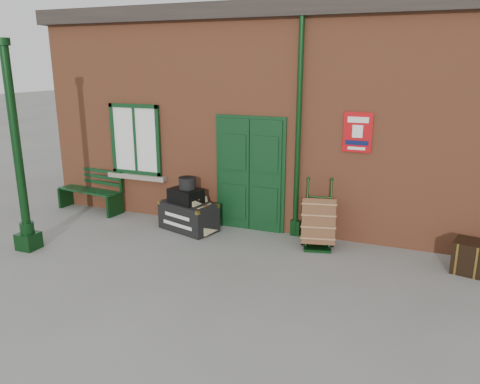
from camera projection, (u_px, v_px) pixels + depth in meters
The scene contains 11 objects.
ground at pixel (236, 258), 8.00m from camera, with size 80.00×80.00×0.00m, color gray.
station_building at pixel (294, 111), 10.55m from camera, with size 10.30×4.30×4.36m.
canopy_column at pixel (20, 172), 8.02m from camera, with size 0.34×0.34×3.61m.
bench at pixel (92, 189), 10.51m from camera, with size 1.60×0.67×0.96m.
houdini_trunk at pixel (189, 216), 9.29m from camera, with size 1.12×0.62×0.56m, color black.
strongbox at pixel (186, 196), 9.19m from camera, with size 0.62×0.45×0.28m, color black.
hatbox at pixel (187, 183), 9.14m from camera, with size 0.34×0.34×0.22m, color black.
suitcase_back at pixel (199, 215), 9.19m from camera, with size 0.18×0.46×0.64m, color tan.
suitcase_front at pixel (205, 220), 9.05m from camera, with size 0.16×0.41×0.55m, color tan.
porter_trolley at pixel (318, 222), 8.38m from camera, with size 0.72×0.75×1.22m.
dark_trunk at pixel (478, 259), 7.33m from camera, with size 0.72×0.47×0.52m, color black.
Camera 1 is at (2.82, -6.85, 3.22)m, focal length 35.00 mm.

